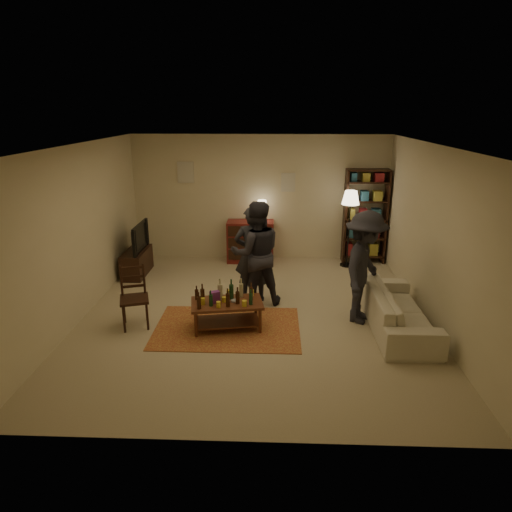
# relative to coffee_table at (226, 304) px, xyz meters

# --- Properties ---
(floor) EXTENTS (6.00, 6.00, 0.00)m
(floor) POSITION_rel_coffee_table_xyz_m (0.40, 0.51, -0.39)
(floor) COLOR #C6B793
(floor) RESTS_ON ground
(room_shell) EXTENTS (6.00, 6.00, 6.00)m
(room_shell) POSITION_rel_coffee_table_xyz_m (-0.25, 3.49, 1.42)
(room_shell) COLOR beige
(room_shell) RESTS_ON ground
(rug) EXTENTS (2.20, 1.50, 0.01)m
(rug) POSITION_rel_coffee_table_xyz_m (0.01, -0.00, -0.39)
(rug) COLOR maroon
(rug) RESTS_ON ground
(coffee_table) EXTENTS (1.15, 0.75, 0.78)m
(coffee_table) POSITION_rel_coffee_table_xyz_m (0.00, 0.00, 0.00)
(coffee_table) COLOR #5E2E1A
(coffee_table) RESTS_ON ground
(dining_chair) EXTENTS (0.53, 0.53, 0.97)m
(dining_chair) POSITION_rel_coffee_table_xyz_m (-1.42, 0.07, 0.12)
(dining_chair) COLOR black
(dining_chair) RESTS_ON ground
(tv_stand) EXTENTS (0.40, 1.00, 1.06)m
(tv_stand) POSITION_rel_coffee_table_xyz_m (-2.04, 2.31, -0.01)
(tv_stand) COLOR black
(tv_stand) RESTS_ON ground
(dresser) EXTENTS (1.00, 0.50, 1.36)m
(dresser) POSITION_rel_coffee_table_xyz_m (0.21, 3.22, 0.08)
(dresser) COLOR maroon
(dresser) RESTS_ON ground
(bookshelf) EXTENTS (0.90, 0.34, 2.02)m
(bookshelf) POSITION_rel_coffee_table_xyz_m (2.65, 3.29, 0.64)
(bookshelf) COLOR black
(bookshelf) RESTS_ON ground
(floor_lamp) EXTENTS (0.36, 0.36, 1.61)m
(floor_lamp) POSITION_rel_coffee_table_xyz_m (2.27, 3.00, 0.97)
(floor_lamp) COLOR black
(floor_lamp) RESTS_ON ground
(sofa) EXTENTS (0.81, 2.08, 0.61)m
(sofa) POSITION_rel_coffee_table_xyz_m (2.60, 0.11, -0.09)
(sofa) COLOR beige
(sofa) RESTS_ON ground
(person_left) EXTENTS (0.63, 0.43, 1.67)m
(person_left) POSITION_rel_coffee_table_xyz_m (0.34, 1.13, 0.44)
(person_left) COLOR #25252C
(person_left) RESTS_ON ground
(person_right) EXTENTS (0.98, 0.83, 1.79)m
(person_right) POSITION_rel_coffee_table_xyz_m (0.42, 0.98, 0.50)
(person_right) COLOR #27262E
(person_right) RESTS_ON ground
(person_by_sofa) EXTENTS (1.08, 1.31, 1.77)m
(person_by_sofa) POSITION_rel_coffee_table_xyz_m (2.10, 0.36, 0.49)
(person_by_sofa) COLOR #25242C
(person_by_sofa) RESTS_ON ground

